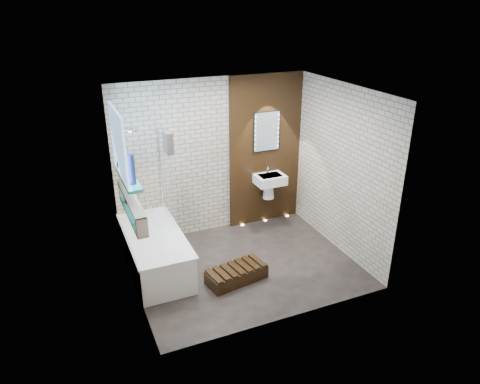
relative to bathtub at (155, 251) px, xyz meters
name	(u,v)px	position (x,y,z in m)	size (l,w,h in m)	color
ground	(244,266)	(1.22, -0.45, -0.29)	(3.20, 3.20, 0.00)	black
room_shell	(244,186)	(1.22, -0.45, 1.01)	(3.24, 3.20, 2.60)	#9E947D
walnut_panel	(265,151)	(2.17, 0.82, 1.01)	(1.30, 0.06, 2.60)	black
clerestory_window	(121,152)	(-0.34, -0.10, 1.61)	(0.18, 1.00, 0.94)	#7FADE0
display_niche	(132,207)	(-0.31, -0.30, 0.91)	(0.14, 1.30, 0.26)	teal
bathtub	(155,251)	(0.00, 0.00, 0.00)	(0.79, 1.74, 0.70)	white
bath_screen	(167,175)	(0.35, 0.44, 0.99)	(0.01, 0.78, 1.40)	white
towel	(168,142)	(0.35, 0.21, 1.56)	(0.09, 0.24, 0.31)	black
shower_head	(132,130)	(-0.08, 0.50, 1.71)	(0.18, 0.18, 0.02)	silver
washbasin	(270,183)	(2.17, 0.62, 0.50)	(0.50, 0.36, 0.58)	white
led_mirror	(267,132)	(2.17, 0.78, 1.36)	(0.50, 0.02, 0.70)	black
walnut_step	(236,274)	(0.98, -0.75, -0.20)	(0.85, 0.38, 0.19)	black
niche_bottles	(133,209)	(-0.31, -0.32, 0.88)	(0.07, 0.94, 0.17)	maroon
sill_vases	(127,165)	(-0.28, -0.01, 1.39)	(0.23, 0.63, 0.39)	white
floor_uplights	(265,220)	(2.17, 0.75, -0.29)	(0.96, 0.06, 0.01)	#FFD899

